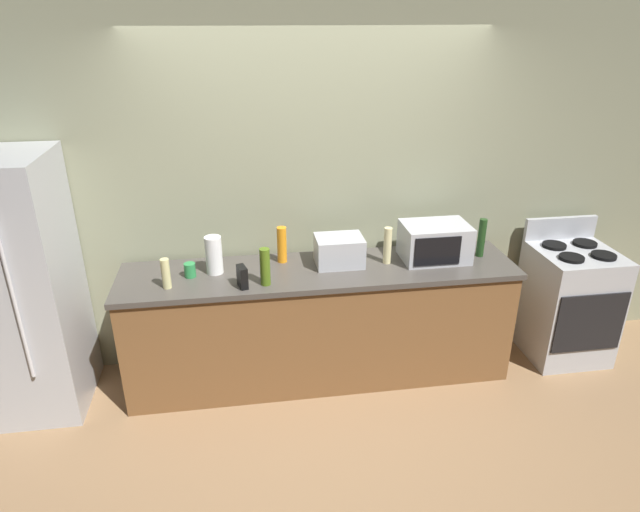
{
  "coord_description": "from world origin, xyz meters",
  "views": [
    {
      "loc": [
        -0.54,
        -3.11,
        2.58
      ],
      "look_at": [
        0.0,
        0.4,
        1.0
      ],
      "focal_mm": 30.9,
      "sensor_mm": 36.0,
      "label": 1
    }
  ],
  "objects_px": {
    "microwave": "(435,242)",
    "bottle_hand_soap": "(388,246)",
    "stove_range": "(568,302)",
    "bottle_vinegar": "(166,274)",
    "bottle_wine": "(481,238)",
    "cordless_phone": "(242,277)",
    "toaster_oven": "(339,251)",
    "bottle_dish_soap": "(282,245)",
    "bottle_olive_oil": "(265,267)",
    "mug_green": "(190,270)",
    "paper_towel_roll": "(214,255)",
    "refrigerator": "(15,289)"
  },
  "relations": [
    {
      "from": "bottle_vinegar",
      "to": "microwave",
      "type": "bearing_deg",
      "value": 5.48
    },
    {
      "from": "cordless_phone",
      "to": "bottle_olive_oil",
      "type": "distance_m",
      "value": 0.16
    },
    {
      "from": "toaster_oven",
      "to": "bottle_wine",
      "type": "relative_size",
      "value": 1.16
    },
    {
      "from": "paper_towel_roll",
      "to": "toaster_oven",
      "type": "bearing_deg",
      "value": 0.65
    },
    {
      "from": "refrigerator",
      "to": "paper_towel_roll",
      "type": "relative_size",
      "value": 6.67
    },
    {
      "from": "refrigerator",
      "to": "bottle_vinegar",
      "type": "xyz_separation_m",
      "value": [
        1.0,
        -0.14,
        0.1
      ]
    },
    {
      "from": "bottle_olive_oil",
      "to": "bottle_hand_soap",
      "type": "relative_size",
      "value": 0.95
    },
    {
      "from": "toaster_oven",
      "to": "stove_range",
      "type": "bearing_deg",
      "value": -1.86
    },
    {
      "from": "bottle_olive_oil",
      "to": "bottle_vinegar",
      "type": "distance_m",
      "value": 0.65
    },
    {
      "from": "toaster_oven",
      "to": "bottle_hand_soap",
      "type": "bearing_deg",
      "value": -4.94
    },
    {
      "from": "refrigerator",
      "to": "toaster_oven",
      "type": "height_order",
      "value": "refrigerator"
    },
    {
      "from": "refrigerator",
      "to": "toaster_oven",
      "type": "xyz_separation_m",
      "value": [
        2.2,
        0.06,
        0.1
      ]
    },
    {
      "from": "microwave",
      "to": "mug_green",
      "type": "relative_size",
      "value": 4.81
    },
    {
      "from": "cordless_phone",
      "to": "mug_green",
      "type": "relative_size",
      "value": 1.5
    },
    {
      "from": "microwave",
      "to": "bottle_hand_soap",
      "type": "bearing_deg",
      "value": -177.16
    },
    {
      "from": "bottle_dish_soap",
      "to": "mug_green",
      "type": "height_order",
      "value": "bottle_dish_soap"
    },
    {
      "from": "stove_range",
      "to": "mug_green",
      "type": "bearing_deg",
      "value": 179.78
    },
    {
      "from": "stove_range",
      "to": "bottle_vinegar",
      "type": "distance_m",
      "value": 3.1
    },
    {
      "from": "stove_range",
      "to": "cordless_phone",
      "type": "relative_size",
      "value": 7.2
    },
    {
      "from": "stove_range",
      "to": "bottle_olive_oil",
      "type": "height_order",
      "value": "bottle_olive_oil"
    },
    {
      "from": "refrigerator",
      "to": "microwave",
      "type": "xyz_separation_m",
      "value": [
        2.91,
        0.05,
        0.13
      ]
    },
    {
      "from": "bottle_wine",
      "to": "mug_green",
      "type": "xyz_separation_m",
      "value": [
        -2.13,
        -0.03,
        -0.1
      ]
    },
    {
      "from": "microwave",
      "to": "bottle_hand_soap",
      "type": "distance_m",
      "value": 0.36
    },
    {
      "from": "bottle_olive_oil",
      "to": "mug_green",
      "type": "xyz_separation_m",
      "value": [
        -0.51,
        0.2,
        -0.08
      ]
    },
    {
      "from": "cordless_phone",
      "to": "bottle_hand_soap",
      "type": "relative_size",
      "value": 0.55
    },
    {
      "from": "paper_towel_roll",
      "to": "bottle_wine",
      "type": "xyz_separation_m",
      "value": [
        1.96,
        -0.0,
        0.01
      ]
    },
    {
      "from": "bottle_hand_soap",
      "to": "mug_green",
      "type": "relative_size",
      "value": 2.73
    },
    {
      "from": "bottle_dish_soap",
      "to": "cordless_phone",
      "type": "bearing_deg",
      "value": -128.86
    },
    {
      "from": "bottle_wine",
      "to": "bottle_olive_oil",
      "type": "bearing_deg",
      "value": -171.9
    },
    {
      "from": "microwave",
      "to": "paper_towel_roll",
      "type": "distance_m",
      "value": 1.6
    },
    {
      "from": "toaster_oven",
      "to": "bottle_dish_soap",
      "type": "distance_m",
      "value": 0.42
    },
    {
      "from": "bottle_olive_oil",
      "to": "refrigerator",
      "type": "bearing_deg",
      "value": 173.61
    },
    {
      "from": "microwave",
      "to": "bottle_dish_soap",
      "type": "xyz_separation_m",
      "value": [
        -1.12,
        0.12,
        -0.0
      ]
    },
    {
      "from": "stove_range",
      "to": "microwave",
      "type": "relative_size",
      "value": 2.25
    },
    {
      "from": "toaster_oven",
      "to": "bottle_vinegar",
      "type": "distance_m",
      "value": 1.21
    },
    {
      "from": "paper_towel_roll",
      "to": "bottle_wine",
      "type": "height_order",
      "value": "bottle_wine"
    },
    {
      "from": "refrigerator",
      "to": "bottle_vinegar",
      "type": "bearing_deg",
      "value": -7.69
    },
    {
      "from": "cordless_phone",
      "to": "bottle_vinegar",
      "type": "xyz_separation_m",
      "value": [
        -0.5,
        0.07,
        0.03
      ]
    },
    {
      "from": "paper_towel_roll",
      "to": "bottle_dish_soap",
      "type": "height_order",
      "value": "paper_towel_roll"
    },
    {
      "from": "bottle_olive_oil",
      "to": "bottle_vinegar",
      "type": "bearing_deg",
      "value": 175.63
    },
    {
      "from": "toaster_oven",
      "to": "cordless_phone",
      "type": "bearing_deg",
      "value": -159.47
    },
    {
      "from": "refrigerator",
      "to": "stove_range",
      "type": "height_order",
      "value": "refrigerator"
    },
    {
      "from": "bottle_dish_soap",
      "to": "mug_green",
      "type": "relative_size",
      "value": 2.68
    },
    {
      "from": "bottle_dish_soap",
      "to": "bottle_vinegar",
      "type": "height_order",
      "value": "bottle_dish_soap"
    },
    {
      "from": "paper_towel_roll",
      "to": "bottle_vinegar",
      "type": "height_order",
      "value": "paper_towel_roll"
    },
    {
      "from": "microwave",
      "to": "bottle_hand_soap",
      "type": "xyz_separation_m",
      "value": [
        -0.36,
        -0.02,
        0.0
      ]
    },
    {
      "from": "bottle_dish_soap",
      "to": "bottle_hand_soap",
      "type": "height_order",
      "value": "bottle_hand_soap"
    },
    {
      "from": "stove_range",
      "to": "bottle_wine",
      "type": "bearing_deg",
      "value": 176.66
    },
    {
      "from": "toaster_oven",
      "to": "cordless_phone",
      "type": "height_order",
      "value": "toaster_oven"
    },
    {
      "from": "refrigerator",
      "to": "bottle_wine",
      "type": "relative_size",
      "value": 6.16
    }
  ]
}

